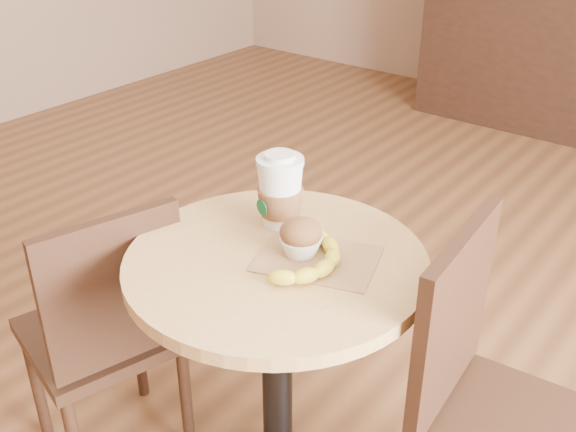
% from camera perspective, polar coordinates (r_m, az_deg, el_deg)
% --- Properties ---
extents(cafe_table, '(0.63, 0.63, 0.75)m').
position_cam_1_polar(cafe_table, '(1.54, -0.94, -11.28)').
color(cafe_table, black).
rests_on(cafe_table, ground).
extents(chair_left, '(0.44, 0.44, 0.80)m').
position_cam_1_polar(chair_left, '(1.75, -15.08, -9.43)').
color(chair_left, '#311C11').
rests_on(chair_left, ground).
extents(chair_right, '(0.41, 0.41, 0.86)m').
position_cam_1_polar(chair_right, '(1.50, 16.99, -15.59)').
color(chair_right, '#311C11').
rests_on(chair_right, ground).
extents(kraft_bag, '(0.28, 0.25, 0.00)m').
position_cam_1_polar(kraft_bag, '(1.38, 2.52, -3.64)').
color(kraft_bag, '#9C744B').
rests_on(kraft_bag, cafe_table).
extents(coffee_cup, '(0.10, 0.11, 0.17)m').
position_cam_1_polar(coffee_cup, '(1.47, -0.67, 1.90)').
color(coffee_cup, silver).
rests_on(coffee_cup, cafe_table).
extents(muffin, '(0.09, 0.09, 0.08)m').
position_cam_1_polar(muffin, '(1.38, 1.09, -1.85)').
color(muffin, white).
rests_on(muffin, kraft_bag).
extents(banana, '(0.16, 0.24, 0.03)m').
position_cam_1_polar(banana, '(1.35, 1.92, -3.71)').
color(banana, gold).
rests_on(banana, kraft_bag).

